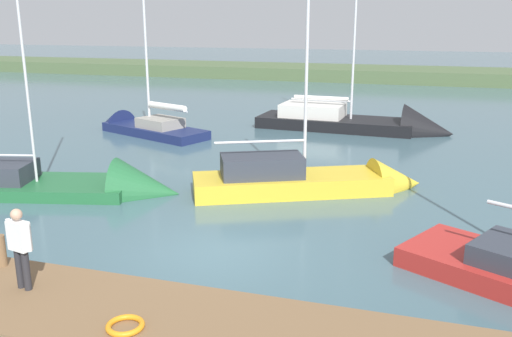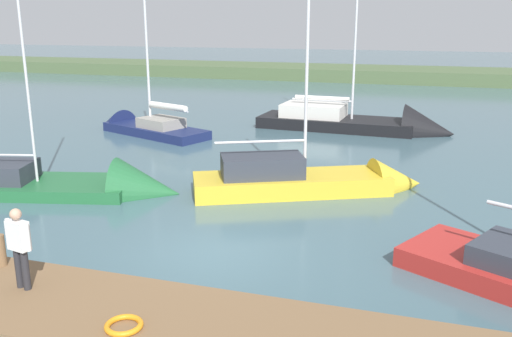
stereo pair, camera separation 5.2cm
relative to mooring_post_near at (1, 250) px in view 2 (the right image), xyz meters
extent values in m
plane|color=#42606B|center=(-3.46, -3.57, -1.13)|extent=(200.00, 200.00, 0.00)
cube|color=#4C603D|center=(-3.46, -47.79, -1.13)|extent=(180.00, 8.00, 2.40)
cube|color=brown|center=(-3.46, 0.90, -0.74)|extent=(23.06, 2.58, 0.79)
cylinder|color=brown|center=(0.00, 0.00, 0.00)|extent=(0.20, 0.20, 0.68)
torus|color=orange|center=(-3.75, 1.42, -0.29)|extent=(0.66, 0.66, 0.10)
cube|color=gold|center=(-4.10, -9.15, -0.98)|extent=(6.92, 4.62, 0.99)
cone|color=gold|center=(-7.58, -10.80, -0.98)|extent=(2.39, 2.48, 1.93)
cube|color=#333842|center=(-3.17, -8.71, -0.12)|extent=(3.11, 2.48, 0.73)
cylinder|color=silver|center=(-4.51, -9.35, 3.17)|extent=(0.11, 0.11, 7.30)
cylinder|color=silver|center=(-3.11, -8.69, 0.73)|extent=(2.84, 1.40, 0.09)
cube|color=black|center=(-3.69, -21.22, -1.00)|extent=(8.57, 3.33, 0.96)
cone|color=black|center=(-8.60, -20.94, -1.00)|extent=(2.73, 2.99, 2.85)
cube|color=silver|center=(-2.41, -21.29, -0.17)|extent=(3.52, 2.46, 0.71)
cylinder|color=silver|center=(-4.55, -21.17, 4.89)|extent=(0.13, 0.13, 10.83)
cylinder|color=silver|center=(-2.86, -21.27, 0.42)|extent=(3.38, 0.30, 0.10)
cylinder|color=silver|center=(-2.86, -21.27, 0.54)|extent=(3.05, 0.38, 0.20)
cube|color=navy|center=(5.03, -16.69, -1.11)|extent=(6.52, 4.22, 0.87)
cone|color=navy|center=(8.38, -18.05, -1.11)|extent=(2.48, 2.59, 2.05)
cube|color=gray|center=(4.60, -16.52, -0.42)|extent=(2.55, 2.30, 0.50)
cylinder|color=silver|center=(5.36, -16.83, 2.51)|extent=(0.13, 0.13, 6.37)
cylinder|color=silver|center=(4.05, -16.30, 0.35)|extent=(2.67, 1.16, 0.10)
cylinder|color=silver|center=(4.05, -16.30, 0.47)|extent=(2.49, 1.25, 0.32)
cube|color=#236638|center=(4.81, -6.50, -1.10)|extent=(7.80, 4.18, 0.75)
cone|color=#236638|center=(0.61, -7.54, -1.10)|extent=(2.74, 2.92, 2.46)
cylinder|color=silver|center=(4.38, -6.60, 3.20)|extent=(0.09, 0.09, 7.86)
cylinder|color=#28282D|center=(-1.25, 0.74, 0.06)|extent=(0.14, 0.14, 0.81)
cylinder|color=#28282D|center=(-1.05, 0.70, 0.06)|extent=(0.14, 0.14, 0.81)
cube|color=white|center=(-1.15, 0.72, 0.76)|extent=(0.47, 0.31, 0.57)
sphere|color=tan|center=(-1.15, 0.72, 1.18)|extent=(0.22, 0.22, 0.22)
cylinder|color=white|center=(-1.41, 0.77, 0.77)|extent=(0.09, 0.09, 0.55)
cylinder|color=white|center=(-0.89, 0.66, 0.77)|extent=(0.09, 0.09, 0.55)
camera|label=1|loc=(-8.30, 8.67, 4.71)|focal=38.55mm
camera|label=2|loc=(-8.35, 8.65, 4.71)|focal=38.55mm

